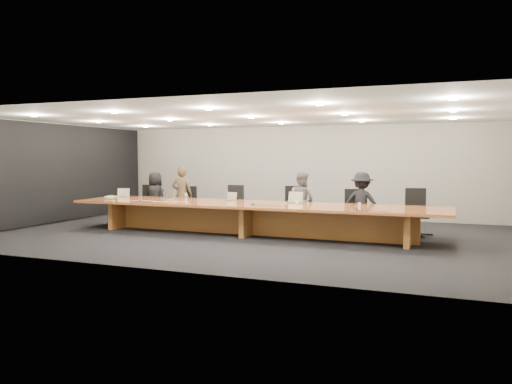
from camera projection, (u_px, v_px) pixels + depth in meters
ground at (251, 235)px, 11.87m from camera, size 12.00×12.00×0.00m
back_wall at (300, 171)px, 15.48m from camera, size 12.00×0.02×2.80m
left_wall_panel at (55, 174)px, 13.94m from camera, size 0.08×7.84×2.74m
conference_table at (251, 213)px, 11.83m from camera, size 9.00×1.80×0.75m
chair_far_left at (146, 203)px, 14.32m from camera, size 0.58×0.58×1.07m
chair_left at (187, 204)px, 13.89m from camera, size 0.60×0.60×1.05m
chair_mid_left at (232, 205)px, 13.31m from camera, size 0.61×0.61×1.12m
chair_mid_right at (293, 207)px, 12.80m from camera, size 0.67×0.67×1.12m
chair_right at (353, 211)px, 12.14m from camera, size 0.58×0.58×1.09m
chair_far_right at (417, 212)px, 11.63m from camera, size 0.69×0.69×1.14m
person_a at (155, 197)px, 14.24m from camera, size 0.74×0.52×1.42m
person_b at (182, 195)px, 13.81m from camera, size 0.65×0.50×1.60m
person_c at (301, 201)px, 12.60m from camera, size 0.86×0.77×1.48m
person_d at (362, 203)px, 12.04m from camera, size 0.98×0.60×1.48m
laptop_a at (123, 193)px, 13.54m from camera, size 0.39×0.34×0.25m
laptop_b at (167, 194)px, 13.08m from camera, size 0.37×0.32×0.25m
laptop_c at (229, 196)px, 12.43m from camera, size 0.33×0.27×0.23m
laptop_d at (293, 197)px, 11.75m from camera, size 0.40×0.31×0.29m
water_bottle at (186, 197)px, 12.44m from camera, size 0.06×0.06×0.19m
amber_mug at (187, 198)px, 12.57m from camera, size 0.12×0.12×0.11m
paper_cup_near at (297, 202)px, 11.60m from camera, size 0.10×0.10×0.09m
paper_cup_far at (359, 204)px, 11.09m from camera, size 0.08×0.08×0.08m
notepad at (111, 197)px, 13.76m from camera, size 0.28×0.23×0.02m
lime_gadget at (111, 196)px, 13.77m from camera, size 0.16×0.09×0.02m
av_box at (110, 200)px, 12.42m from camera, size 0.24×0.20×0.03m
mic_left at (141, 201)px, 12.30m from camera, size 0.15×0.15×0.03m
mic_center at (253, 204)px, 11.44m from camera, size 0.15×0.15×0.03m
mic_right at (356, 209)px, 10.31m from camera, size 0.14×0.14×0.03m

